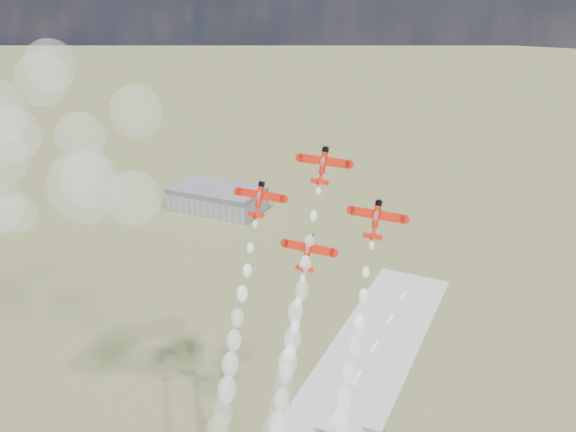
{
  "coord_description": "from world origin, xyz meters",
  "views": [
    {
      "loc": [
        49.34,
        -91.45,
        129.5
      ],
      "look_at": [
        1.25,
        12.31,
        81.37
      ],
      "focal_mm": 38.0,
      "sensor_mm": 36.0,
      "label": 1
    }
  ],
  "objects_px": {
    "hangar": "(217,199)",
    "plane_lead": "(323,164)",
    "plane_left": "(259,198)",
    "plane_slot": "(308,251)",
    "plane_right": "(376,218)"
  },
  "relations": [
    {
      "from": "hangar",
      "to": "plane_slot",
      "type": "relative_size",
      "value": 4.68
    },
    {
      "from": "plane_slot",
      "to": "plane_left",
      "type": "bearing_deg",
      "value": 163.99
    },
    {
      "from": "plane_left",
      "to": "plane_slot",
      "type": "relative_size",
      "value": 1.0
    },
    {
      "from": "plane_lead",
      "to": "plane_left",
      "type": "xyz_separation_m",
      "value": [
        -12.52,
        -3.59,
        -7.99
      ]
    },
    {
      "from": "hangar",
      "to": "plane_left",
      "type": "bearing_deg",
      "value": -55.63
    },
    {
      "from": "hangar",
      "to": "plane_left",
      "type": "relative_size",
      "value": 4.68
    },
    {
      "from": "plane_lead",
      "to": "plane_slot",
      "type": "bearing_deg",
      "value": -90.0
    },
    {
      "from": "hangar",
      "to": "plane_lead",
      "type": "height_order",
      "value": "plane_lead"
    },
    {
      "from": "plane_lead",
      "to": "plane_slot",
      "type": "distance_m",
      "value": 17.52
    },
    {
      "from": "hangar",
      "to": "plane_lead",
      "type": "distance_m",
      "value": 224.7
    },
    {
      "from": "plane_left",
      "to": "plane_slot",
      "type": "distance_m",
      "value": 15.28
    },
    {
      "from": "plane_right",
      "to": "hangar",
      "type": "bearing_deg",
      "value": 129.8
    },
    {
      "from": "plane_left",
      "to": "plane_slot",
      "type": "height_order",
      "value": "plane_left"
    },
    {
      "from": "plane_right",
      "to": "plane_slot",
      "type": "xyz_separation_m",
      "value": [
        -12.52,
        -3.59,
        -7.99
      ]
    },
    {
      "from": "hangar",
      "to": "plane_lead",
      "type": "bearing_deg",
      "value": -52.22
    }
  ]
}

